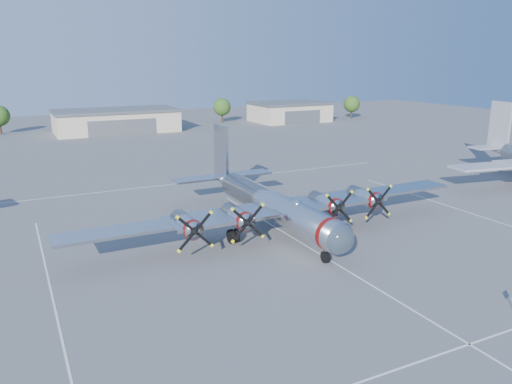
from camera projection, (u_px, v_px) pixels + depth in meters
name	position (u px, v px, depth m)	size (l,w,h in m)	color
ground	(287.00, 234.00, 49.16)	(260.00, 260.00, 0.00)	#545457
parking_lines	(296.00, 240.00, 47.64)	(60.00, 50.08, 0.01)	silver
hangar_center	(116.00, 120.00, 119.37)	(28.60, 14.60, 5.40)	#C2B89A
hangar_east	(290.00, 112.00, 140.09)	(20.60, 14.60, 5.40)	#C2B89A
tree_east	(222.00, 107.00, 137.16)	(4.80, 4.80, 6.64)	#382619
tree_far_east	(352.00, 104.00, 146.64)	(4.80, 4.80, 6.64)	#382619
main_bomber_b29	(270.00, 229.00, 50.70)	(41.65, 28.49, 9.21)	silver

